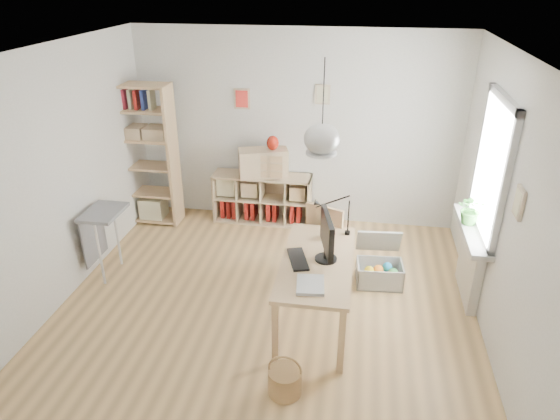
% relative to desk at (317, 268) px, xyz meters
% --- Properties ---
extents(ground, '(4.50, 4.50, 0.00)m').
position_rel_desk_xyz_m(ground, '(-0.55, 0.15, -0.66)').
color(ground, tan).
rests_on(ground, ground).
extents(room_shell, '(4.50, 4.50, 4.50)m').
position_rel_desk_xyz_m(room_shell, '(-0.00, 0.00, 1.34)').
color(room_shell, white).
rests_on(room_shell, ground).
extents(window_unit, '(0.07, 1.16, 1.46)m').
position_rel_desk_xyz_m(window_unit, '(1.68, 0.75, 0.89)').
color(window_unit, white).
rests_on(window_unit, ground).
extents(radiator, '(0.10, 0.80, 0.80)m').
position_rel_desk_xyz_m(radiator, '(1.64, 0.75, -0.26)').
color(radiator, silver).
rests_on(radiator, ground).
extents(windowsill, '(0.22, 1.20, 0.06)m').
position_rel_desk_xyz_m(windowsill, '(1.59, 0.75, 0.17)').
color(windowsill, silver).
rests_on(windowsill, radiator).
extents(desk, '(0.70, 1.50, 0.75)m').
position_rel_desk_xyz_m(desk, '(0.00, 0.00, 0.00)').
color(desk, tan).
rests_on(desk, ground).
extents(cube_shelf, '(1.40, 0.38, 0.72)m').
position_rel_desk_xyz_m(cube_shelf, '(-1.02, 2.23, -0.36)').
color(cube_shelf, tan).
rests_on(cube_shelf, ground).
extents(tall_bookshelf, '(0.80, 0.38, 2.00)m').
position_rel_desk_xyz_m(tall_bookshelf, '(-2.59, 1.95, 0.43)').
color(tall_bookshelf, tan).
rests_on(tall_bookshelf, ground).
extents(side_table, '(0.40, 0.55, 0.85)m').
position_rel_desk_xyz_m(side_table, '(-2.59, 0.50, 0.01)').
color(side_table, gray).
rests_on(side_table, ground).
extents(chair, '(0.62, 0.62, 0.96)m').
position_rel_desk_xyz_m(chair, '(-0.06, 0.68, -0.11)').
color(chair, gray).
rests_on(chair, ground).
extents(wicker_basket, '(0.30, 0.29, 0.41)m').
position_rel_desk_xyz_m(wicker_basket, '(-0.16, -1.03, -0.52)').
color(wicker_basket, '#966943').
rests_on(wicker_basket, ground).
extents(storage_chest, '(0.57, 0.63, 0.56)m').
position_rel_desk_xyz_m(storage_chest, '(0.67, 0.87, -0.47)').
color(storage_chest, silver).
rests_on(storage_chest, ground).
extents(monitor, '(0.22, 0.55, 0.48)m').
position_rel_desk_xyz_m(monitor, '(0.08, 0.02, 0.36)').
color(monitor, black).
rests_on(monitor, desk).
extents(keyboard, '(0.28, 0.45, 0.02)m').
position_rel_desk_xyz_m(keyboard, '(-0.19, -0.03, 0.10)').
color(keyboard, black).
rests_on(keyboard, desk).
extents(task_lamp, '(0.40, 0.15, 0.43)m').
position_rel_desk_xyz_m(task_lamp, '(0.07, 0.53, 0.38)').
color(task_lamp, black).
rests_on(task_lamp, desk).
extents(yarn_ball, '(0.13, 0.13, 0.13)m').
position_rel_desk_xyz_m(yarn_ball, '(0.08, 0.45, 0.16)').
color(yarn_ball, '#510A0D').
rests_on(yarn_ball, desk).
extents(paper_tray, '(0.28, 0.34, 0.03)m').
position_rel_desk_xyz_m(paper_tray, '(-0.02, -0.46, 0.11)').
color(paper_tray, silver).
rests_on(paper_tray, desk).
extents(drawer_chest, '(0.73, 0.50, 0.38)m').
position_rel_desk_xyz_m(drawer_chest, '(-0.98, 2.19, 0.26)').
color(drawer_chest, tan).
rests_on(drawer_chest, cube_shelf).
extents(red_vase, '(0.17, 0.17, 0.20)m').
position_rel_desk_xyz_m(red_vase, '(-0.84, 2.19, 0.55)').
color(red_vase, maroon).
rests_on(red_vase, drawer_chest).
extents(potted_plant, '(0.33, 0.29, 0.34)m').
position_rel_desk_xyz_m(potted_plant, '(1.57, 0.85, 0.38)').
color(potted_plant, '#33712A').
rests_on(potted_plant, windowsill).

